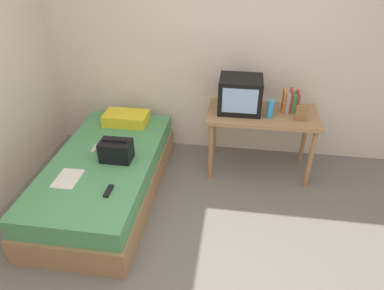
% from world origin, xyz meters
% --- Properties ---
extents(ground_plane, '(8.00, 8.00, 0.00)m').
position_xyz_m(ground_plane, '(0.00, 0.00, 0.00)').
color(ground_plane, slate).
extents(wall_back, '(5.20, 0.10, 2.60)m').
position_xyz_m(wall_back, '(0.00, 2.00, 1.30)').
color(wall_back, beige).
rests_on(wall_back, ground).
extents(bed, '(1.00, 2.00, 0.46)m').
position_xyz_m(bed, '(-0.99, 0.86, 0.23)').
color(bed, '#9E754C').
rests_on(bed, ground).
extents(desk, '(1.16, 0.60, 0.73)m').
position_xyz_m(desk, '(0.56, 1.53, 0.63)').
color(desk, '#9E754C').
rests_on(desk, ground).
extents(tv, '(0.44, 0.39, 0.36)m').
position_xyz_m(tv, '(0.30, 1.56, 0.91)').
color(tv, black).
rests_on(tv, desk).
extents(water_bottle, '(0.07, 0.07, 0.19)m').
position_xyz_m(water_bottle, '(0.62, 1.43, 0.82)').
color(water_bottle, '#3399DB').
rests_on(water_bottle, desk).
extents(book_row, '(0.16, 0.16, 0.24)m').
position_xyz_m(book_row, '(0.83, 1.62, 0.84)').
color(book_row, '#CC7233').
rests_on(book_row, desk).
extents(picture_frame, '(0.11, 0.02, 0.17)m').
position_xyz_m(picture_frame, '(0.92, 1.40, 0.81)').
color(picture_frame, olive).
rests_on(picture_frame, desk).
extents(pillow, '(0.49, 0.29, 0.13)m').
position_xyz_m(pillow, '(-0.97, 1.57, 0.52)').
color(pillow, yellow).
rests_on(pillow, bed).
extents(handbag, '(0.30, 0.20, 0.22)m').
position_xyz_m(handbag, '(-0.84, 0.85, 0.56)').
color(handbag, black).
rests_on(handbag, bed).
extents(magazine, '(0.21, 0.29, 0.01)m').
position_xyz_m(magazine, '(-1.18, 0.48, 0.46)').
color(magazine, white).
rests_on(magazine, bed).
extents(remote_dark, '(0.04, 0.16, 0.02)m').
position_xyz_m(remote_dark, '(-0.75, 0.36, 0.47)').
color(remote_dark, black).
rests_on(remote_dark, bed).
extents(remote_silver, '(0.04, 0.14, 0.02)m').
position_xyz_m(remote_silver, '(-1.12, 0.98, 0.47)').
color(remote_silver, '#B7B7BC').
rests_on(remote_silver, bed).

